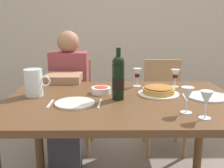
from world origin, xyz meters
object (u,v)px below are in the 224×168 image
object	(u,v)px
wine_bottle	(118,78)
dinner_plate_left_setting	(208,97)
baked_tart	(159,91)
chair_right	(163,99)
wine_glass_right_diner	(175,75)
chair_left	(72,98)
wine_glass_centre	(137,74)
diner_left	(68,93)
wine_glass_left_diner	(206,99)
dining_table	(122,113)
wine_glass_spare	(187,95)
salad_bowl	(101,90)
dinner_plate_right_setting	(75,103)
water_pitcher	(34,84)

from	to	relation	value
wine_bottle	dinner_plate_left_setting	xyz separation A→B (m)	(0.59, 0.03, -0.14)
baked_tart	chair_right	bearing A→B (deg)	75.90
wine_glass_right_diner	chair_left	xyz separation A→B (m)	(-0.86, 0.59, -0.36)
wine_glass_centre	diner_left	distance (m)	0.72
wine_glass_left_diner	dinner_plate_left_setting	xyz separation A→B (m)	(0.15, 0.38, -0.10)
dinner_plate_left_setting	chair_left	size ratio (longest dim) A/B	0.30
dining_table	baked_tart	size ratio (longest dim) A/B	5.39
wine_glass_left_diner	wine_glass_spare	world-z (taller)	wine_glass_left_diner
dining_table	salad_bowl	distance (m)	0.23
wine_bottle	dinner_plate_right_setting	distance (m)	0.32
wine_glass_left_diner	chair_left	xyz separation A→B (m)	(-0.86, 1.26, -0.37)
water_pitcher	chair_left	bearing A→B (deg)	80.65
wine_glass_right_diner	chair_right	bearing A→B (deg)	86.41
dining_table	chair_right	world-z (taller)	chair_right
wine_glass_centre	dinner_plate_left_setting	xyz separation A→B (m)	(0.43, -0.31, -0.09)
wine_glass_left_diner	diner_left	size ratio (longest dim) A/B	0.13
wine_glass_right_diner	wine_bottle	bearing A→B (deg)	-144.44
wine_glass_spare	dinner_plate_right_setting	xyz separation A→B (m)	(-0.63, 0.16, -0.10)
salad_bowl	dinner_plate_right_setting	xyz separation A→B (m)	(-0.15, -0.24, -0.02)
wine_glass_left_diner	diner_left	xyz separation A→B (m)	(-0.87, 1.02, -0.25)
baked_tart	chair_left	size ratio (longest dim) A/B	0.32
dinner_plate_right_setting	chair_left	world-z (taller)	chair_left
wine_bottle	water_pitcher	xyz separation A→B (m)	(-0.56, 0.08, -0.06)
wine_glass_right_diner	diner_left	distance (m)	0.97
wine_glass_centre	diner_left	world-z (taller)	diner_left
chair_right	dining_table	bearing A→B (deg)	63.27
salad_bowl	chair_right	distance (m)	0.99
dinner_plate_right_setting	diner_left	bearing A→B (deg)	101.97
water_pitcher	salad_bowl	xyz separation A→B (m)	(0.45, 0.05, -0.05)
wine_glass_centre	diner_left	xyz separation A→B (m)	(-0.58, 0.34, -0.24)
baked_tart	wine_glass_right_diner	distance (m)	0.27
wine_glass_left_diner	dinner_plate_left_setting	world-z (taller)	wine_glass_left_diner
dining_table	diner_left	xyz separation A→B (m)	(-0.45, 0.67, -0.05)
wine_bottle	water_pitcher	size ratio (longest dim) A/B	1.83
dinner_plate_left_setting	chair_right	world-z (taller)	chair_right
chair_left	diner_left	distance (m)	0.26
wine_bottle	diner_left	size ratio (longest dim) A/B	0.29
wine_bottle	chair_right	world-z (taller)	wine_bottle
wine_glass_left_diner	wine_glass_right_diner	xyz separation A→B (m)	(-0.00, 0.67, -0.01)
dining_table	salad_bowl	xyz separation A→B (m)	(-0.14, 0.14, 0.12)
wine_glass_spare	chair_left	size ratio (longest dim) A/B	0.17
dinner_plate_right_setting	chair_left	distance (m)	1.06
dinner_plate_right_setting	diner_left	xyz separation A→B (m)	(-0.16, 0.77, -0.15)
chair_left	chair_right	bearing A→B (deg)	179.69
wine_glass_left_diner	chair_left	size ratio (longest dim) A/B	0.17
water_pitcher	wine_glass_left_diner	size ratio (longest dim) A/B	1.23
dining_table	wine_bottle	size ratio (longest dim) A/B	4.53
dinner_plate_left_setting	chair_right	xyz separation A→B (m)	(-0.12, 0.85, -0.27)
diner_left	dinner_plate_left_setting	bearing A→B (deg)	149.35
baked_tart	dinner_plate_right_setting	size ratio (longest dim) A/B	1.15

